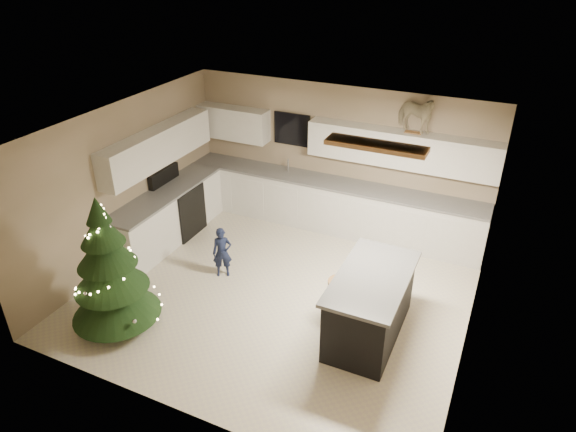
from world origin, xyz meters
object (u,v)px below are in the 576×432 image
(bar_stool, at_px, (340,291))
(toddler, at_px, (222,253))
(island, at_px, (370,305))
(rocking_horse, at_px, (415,114))
(christmas_tree, at_px, (110,276))

(bar_stool, bearing_deg, toddler, 172.83)
(island, bearing_deg, toddler, 171.74)
(bar_stool, distance_m, rocking_horse, 3.14)
(christmas_tree, distance_m, rocking_horse, 5.18)
(bar_stool, bearing_deg, rocking_horse, 84.09)
(island, distance_m, rocking_horse, 3.23)
(island, height_order, toddler, island)
(island, height_order, rocking_horse, rocking_horse)
(toddler, height_order, rocking_horse, rocking_horse)
(bar_stool, bearing_deg, christmas_tree, -153.40)
(island, relative_size, rocking_horse, 2.23)
(bar_stool, height_order, toddler, toddler)
(island, bearing_deg, bar_stool, 167.05)
(bar_stool, bearing_deg, island, -12.95)
(bar_stool, xyz_separation_m, toddler, (-2.05, 0.26, -0.08))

